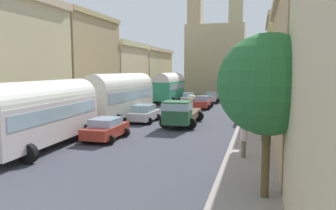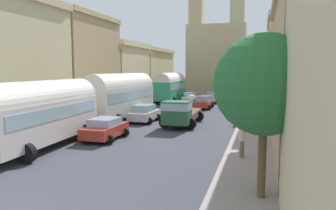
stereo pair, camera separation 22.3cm
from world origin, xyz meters
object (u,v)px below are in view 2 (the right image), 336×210
Objects in this scene: car_2 at (105,129)px; pedestrian_4 at (263,126)px; cargo_truck_0 at (181,112)px; car_3 at (144,113)px; car_4 at (190,98)px; pedestrian_1 at (242,141)px; pedestrian_0 at (260,108)px; car_1 at (213,97)px; parked_bus_1 at (121,94)px; parked_bus_2 at (170,86)px; parked_bus_0 at (41,111)px; car_0 at (203,102)px; pedestrian_2 at (254,110)px; pedestrian_3 at (263,105)px.

pedestrian_4 is (10.01, 1.67, 0.38)m from car_2.
cargo_truck_0 is 3.84m from car_3.
car_4 is 2.08× the size of pedestrian_1.
pedestrian_0 is at bearing 86.79° from pedestrian_1.
cargo_truck_0 reaches higher than car_2.
pedestrian_0 is (6.53, -14.47, 0.30)m from car_1.
pedestrian_0 reaches higher than car_3.
car_1 is 15.88m from pedestrian_0.
parked_bus_1 is 8.53m from car_2.
parked_bus_2 is 6.24m from car_1.
parked_bus_0 reaches higher than pedestrian_1.
car_0 is at bearing 75.23° from parked_bus_0.
pedestrian_2 is (11.73, 13.71, -1.16)m from parked_bus_0.
parked_bus_0 is 2.52× the size of car_3.
parked_bus_1 is 14.07m from pedestrian_4.
car_0 is at bearing 126.98° from pedestrian_2.
pedestrian_0 is (12.25, 14.98, -1.14)m from parked_bus_0.
pedestrian_4 is (12.50, -6.32, -1.25)m from parked_bus_1.
pedestrian_2 is at bearing -50.35° from parked_bus_2.
car_1 is (-0.00, 7.76, -0.02)m from car_0.
parked_bus_0 is 11.32m from cargo_truck_0.
car_3 is (-3.31, -18.81, 0.01)m from car_1.
car_0 is at bearing 91.58° from cargo_truck_0.
pedestrian_2 is (0.28, 13.00, 0.01)m from pedestrian_1.
pedestrian_4 reaches higher than car_3.
pedestrian_1 is (11.50, -10.45, -1.34)m from parked_bus_1.
car_3 is (-3.31, -11.05, -0.00)m from car_0.
car_4 is at bearing 79.30° from parked_bus_1.
car_4 is (2.96, 27.09, -1.44)m from parked_bus_0.
car_3 is 2.02× the size of pedestrian_0.
cargo_truck_0 is at bearing 57.53° from parked_bus_0.
car_2 is (2.50, -7.99, -1.63)m from parked_bus_1.
car_0 reaches higher than car_4.
car_0 is 18.81m from car_2.
pedestrian_1 is (8.49, -26.39, 0.27)m from car_4.
car_1 is (5.71, 29.45, -1.44)m from parked_bus_0.
car_1 is at bearing 90.97° from cargo_truck_0.
car_4 is at bearing 123.23° from pedestrian_2.
parked_bus_1 is at bearing -162.75° from pedestrian_0.
car_0 is 2.10× the size of pedestrian_0.
parked_bus_1 is at bearing -107.50° from car_1.
parked_bus_2 reaches higher than car_3.
pedestrian_2 reaches higher than car_2.
parked_bus_0 is 11.00m from car_3.
pedestrian_3 is at bearing 55.42° from parked_bus_0.
pedestrian_3 is (6.51, 8.71, -0.19)m from cargo_truck_0.
pedestrian_4 is (9.49, -22.26, 0.36)m from car_4.
car_1 is (-0.34, 19.94, -0.42)m from cargo_truck_0.
cargo_truck_0 is at bearing -71.47° from parked_bus_2.
car_2 is 7.47m from car_3.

